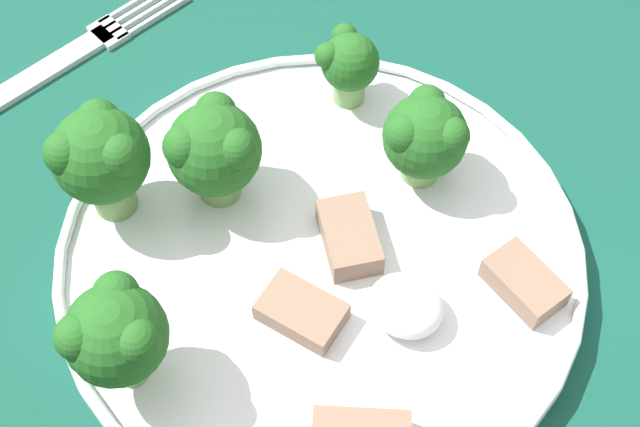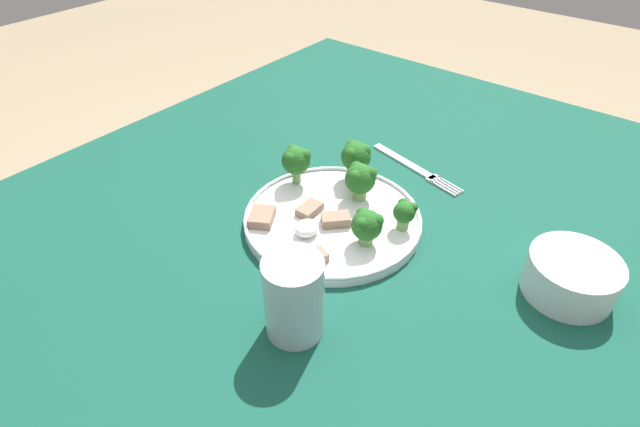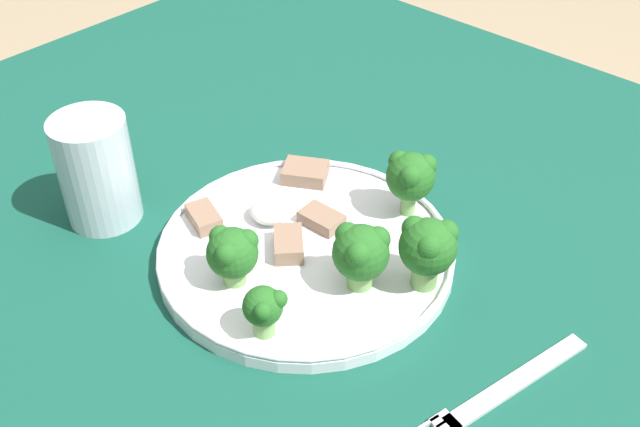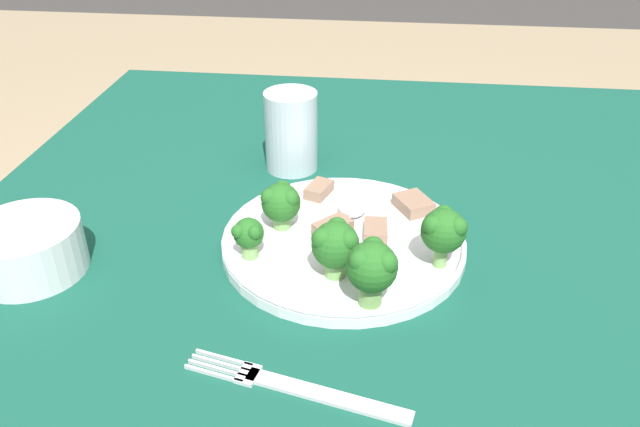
# 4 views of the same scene
# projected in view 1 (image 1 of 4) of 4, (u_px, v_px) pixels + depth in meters

# --- Properties ---
(table) EXTENTS (1.23, 1.00, 0.76)m
(table) POSITION_uv_depth(u_px,v_px,m) (238.00, 337.00, 0.56)
(table) COLOR #114738
(table) RESTS_ON ground_plane
(dinner_plate) EXTENTS (0.28, 0.28, 0.02)m
(dinner_plate) POSITION_uv_depth(u_px,v_px,m) (320.00, 257.00, 0.47)
(dinner_plate) COLOR white
(dinner_plate) RESTS_ON table
(fork) EXTENTS (0.06, 0.20, 0.00)m
(fork) POSITION_uv_depth(u_px,v_px,m) (47.00, 70.00, 0.55)
(fork) COLOR silver
(fork) RESTS_ON table
(broccoli_floret_near_rim_left) EXTENTS (0.03, 0.03, 0.05)m
(broccoli_floret_near_rim_left) POSITION_uv_depth(u_px,v_px,m) (343.00, 60.00, 0.50)
(broccoli_floret_near_rim_left) COLOR #709E56
(broccoli_floret_near_rim_left) RESTS_ON dinner_plate
(broccoli_floret_center_left) EXTENTS (0.05, 0.05, 0.06)m
(broccoli_floret_center_left) POSITION_uv_depth(u_px,v_px,m) (214.00, 149.00, 0.46)
(broccoli_floret_center_left) COLOR #709E56
(broccoli_floret_center_left) RESTS_ON dinner_plate
(broccoli_floret_back_left) EXTENTS (0.05, 0.05, 0.06)m
(broccoli_floret_back_left) POSITION_uv_depth(u_px,v_px,m) (425.00, 136.00, 0.47)
(broccoli_floret_back_left) COLOR #709E56
(broccoli_floret_back_left) RESTS_ON dinner_plate
(broccoli_floret_front_left) EXTENTS (0.05, 0.05, 0.07)m
(broccoli_floret_front_left) POSITION_uv_depth(u_px,v_px,m) (116.00, 334.00, 0.39)
(broccoli_floret_front_left) COLOR #709E56
(broccoli_floret_front_left) RESTS_ON dinner_plate
(broccoli_floret_center_back) EXTENTS (0.05, 0.05, 0.07)m
(broccoli_floret_center_back) POSITION_uv_depth(u_px,v_px,m) (100.00, 156.00, 0.45)
(broccoli_floret_center_back) COLOR #709E56
(broccoli_floret_center_back) RESTS_ON dinner_plate
(meat_slice_front_slice) EXTENTS (0.04, 0.03, 0.01)m
(meat_slice_front_slice) POSITION_uv_depth(u_px,v_px,m) (302.00, 312.00, 0.44)
(meat_slice_front_slice) COLOR #846651
(meat_slice_front_slice) RESTS_ON dinner_plate
(meat_slice_middle_slice) EXTENTS (0.05, 0.04, 0.01)m
(meat_slice_middle_slice) POSITION_uv_depth(u_px,v_px,m) (524.00, 283.00, 0.45)
(meat_slice_middle_slice) COLOR #846651
(meat_slice_middle_slice) RESTS_ON dinner_plate
(meat_slice_rear_slice) EXTENTS (0.05, 0.05, 0.02)m
(meat_slice_rear_slice) POSITION_uv_depth(u_px,v_px,m) (349.00, 237.00, 0.46)
(meat_slice_rear_slice) COLOR #846651
(meat_slice_rear_slice) RESTS_ON dinner_plate
(sauce_dollop) EXTENTS (0.04, 0.03, 0.02)m
(sauce_dollop) POSITION_uv_depth(u_px,v_px,m) (406.00, 306.00, 0.44)
(sauce_dollop) COLOR white
(sauce_dollop) RESTS_ON dinner_plate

